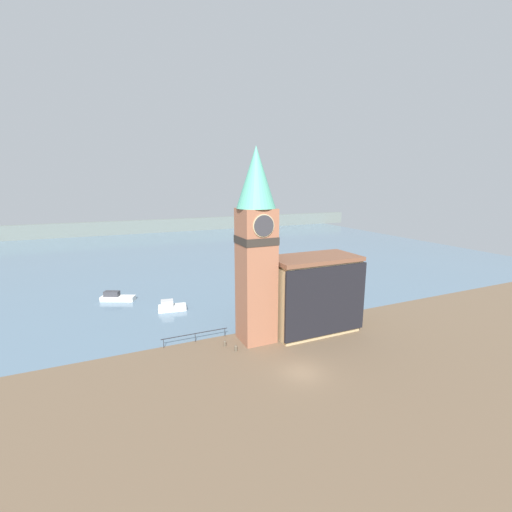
{
  "coord_description": "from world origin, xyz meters",
  "views": [
    {
      "loc": [
        -17.02,
        -26.71,
        18.66
      ],
      "look_at": [
        -2.13,
        6.66,
        10.95
      ],
      "focal_mm": 24.0,
      "sensor_mm": 36.0,
      "label": 1
    }
  ],
  "objects_px": {
    "boat_near": "(171,307)",
    "boat_far": "(116,297)",
    "mooring_bollard_far": "(236,348)",
    "clock_tower": "(256,242)",
    "mooring_bollard_near": "(225,343)",
    "pier_building": "(314,294)"
  },
  "relations": [
    {
      "from": "clock_tower",
      "to": "pier_building",
      "type": "relative_size",
      "value": 2.02
    },
    {
      "from": "mooring_bollard_far",
      "to": "mooring_bollard_near",
      "type": "bearing_deg",
      "value": 114.78
    },
    {
      "from": "mooring_bollard_far",
      "to": "boat_near",
      "type": "bearing_deg",
      "value": 105.26
    },
    {
      "from": "boat_far",
      "to": "mooring_bollard_near",
      "type": "distance_m",
      "value": 24.95
    },
    {
      "from": "clock_tower",
      "to": "boat_far",
      "type": "bearing_deg",
      "value": 124.08
    },
    {
      "from": "boat_near",
      "to": "mooring_bollard_far",
      "type": "distance_m",
      "value": 16.63
    },
    {
      "from": "clock_tower",
      "to": "boat_far",
      "type": "height_order",
      "value": "clock_tower"
    },
    {
      "from": "clock_tower",
      "to": "mooring_bollard_near",
      "type": "distance_m",
      "value": 12.47
    },
    {
      "from": "clock_tower",
      "to": "mooring_bollard_near",
      "type": "bearing_deg",
      "value": -177.14
    },
    {
      "from": "boat_near",
      "to": "mooring_bollard_far",
      "type": "relative_size",
      "value": 6.05
    },
    {
      "from": "mooring_bollard_near",
      "to": "mooring_bollard_far",
      "type": "distance_m",
      "value": 1.82
    },
    {
      "from": "mooring_bollard_near",
      "to": "boat_near",
      "type": "bearing_deg",
      "value": 104.1
    },
    {
      "from": "clock_tower",
      "to": "boat_near",
      "type": "height_order",
      "value": "clock_tower"
    },
    {
      "from": "boat_far",
      "to": "mooring_bollard_near",
      "type": "height_order",
      "value": "boat_far"
    },
    {
      "from": "clock_tower",
      "to": "boat_far",
      "type": "xyz_separation_m",
      "value": [
        -15.04,
        22.23,
        -11.56
      ]
    },
    {
      "from": "boat_far",
      "to": "mooring_bollard_far",
      "type": "height_order",
      "value": "boat_far"
    },
    {
      "from": "pier_building",
      "to": "boat_far",
      "type": "bearing_deg",
      "value": 134.92
    },
    {
      "from": "boat_far",
      "to": "mooring_bollard_far",
      "type": "distance_m",
      "value": 26.78
    },
    {
      "from": "mooring_bollard_near",
      "to": "mooring_bollard_far",
      "type": "xyz_separation_m",
      "value": [
        0.76,
        -1.65,
        0.01
      ]
    },
    {
      "from": "boat_near",
      "to": "boat_far",
      "type": "relative_size",
      "value": 0.78
    },
    {
      "from": "boat_near",
      "to": "clock_tower",
      "type": "bearing_deg",
      "value": -52.33
    },
    {
      "from": "mooring_bollard_far",
      "to": "clock_tower",
      "type": "bearing_deg",
      "value": 29.0
    }
  ]
}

